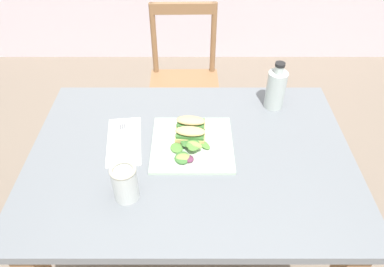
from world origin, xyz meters
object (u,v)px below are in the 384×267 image
mason_jar_iced_tea (125,184)px  bottle_cold_brew (275,91)px  sandwich_half_back (191,124)px  sandwich_half_front (190,134)px  dining_table (191,180)px  plate_lunch (192,144)px  fork_on_napkin (123,137)px  chair_wooden_far (184,84)px

mason_jar_iced_tea → bottle_cold_brew: bearing=41.4°
sandwich_half_back → sandwich_half_front: bearing=-91.3°
dining_table → sandwich_half_front: bearing=91.6°
dining_table → sandwich_half_back: sandwich_half_back is taller
sandwich_half_front → plate_lunch: bearing=-65.3°
mason_jar_iced_tea → sandwich_half_front: bearing=51.6°
sandwich_half_back → fork_on_napkin: 0.25m
fork_on_napkin → chair_wooden_far: bearing=75.8°
fork_on_napkin → mason_jar_iced_tea: 0.27m
plate_lunch → mason_jar_iced_tea: (-0.20, -0.23, 0.05)m
chair_wooden_far → sandwich_half_front: (0.04, -0.82, 0.33)m
plate_lunch → chair_wooden_far: bearing=93.1°
dining_table → chair_wooden_far: (-0.04, 0.88, -0.15)m
chair_wooden_far → fork_on_napkin: (-0.20, -0.80, 0.30)m
dining_table → fork_on_napkin: bearing=162.9°
sandwich_half_front → bottle_cold_brew: size_ratio=0.56×
bottle_cold_brew → fork_on_napkin: bearing=-161.1°
sandwich_half_back → plate_lunch: bearing=-85.9°
plate_lunch → fork_on_napkin: size_ratio=1.54×
chair_wooden_far → sandwich_half_back: 0.83m
bottle_cold_brew → mason_jar_iced_tea: bearing=-138.6°
sandwich_half_front → mason_jar_iced_tea: bearing=-128.4°
dining_table → sandwich_half_front: size_ratio=10.17×
plate_lunch → mason_jar_iced_tea: size_ratio=2.33×
fork_on_napkin → bottle_cold_brew: bottle_cold_brew is taller
sandwich_half_front → bottle_cold_brew: (0.33, 0.22, 0.03)m
plate_lunch → fork_on_napkin: bearing=171.6°
chair_wooden_far → sandwich_half_front: bearing=-87.3°
sandwich_half_front → bottle_cold_brew: 0.40m
dining_table → mason_jar_iced_tea: (-0.19, -0.19, 0.20)m
plate_lunch → sandwich_half_back: sandwich_half_back is taller
dining_table → mason_jar_iced_tea: mason_jar_iced_tea is taller
chair_wooden_far → plate_lunch: 0.89m
chair_wooden_far → bottle_cold_brew: bearing=-58.4°
plate_lunch → fork_on_napkin: (-0.25, 0.04, 0.00)m
sandwich_half_front → sandwich_half_back: size_ratio=1.00×
dining_table → sandwich_half_front: sandwich_half_front is taller
fork_on_napkin → bottle_cold_brew: 0.61m
chair_wooden_far → sandwich_half_back: size_ratio=7.90×
plate_lunch → sandwich_half_front: bearing=114.7°
fork_on_napkin → mason_jar_iced_tea: bearing=-79.7°
bottle_cold_brew → mason_jar_iced_tea: bottle_cold_brew is taller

